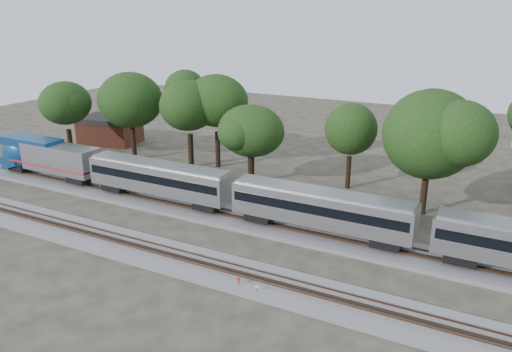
{
  "coord_description": "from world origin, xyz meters",
  "views": [
    {
      "loc": [
        23.11,
        -35.42,
        20.99
      ],
      "look_at": [
        2.07,
        5.0,
        5.64
      ],
      "focal_mm": 35.0,
      "sensor_mm": 36.0,
      "label": 1
    }
  ],
  "objects": [
    {
      "name": "ground",
      "position": [
        0.0,
        0.0,
        0.0
      ],
      "size": [
        160.0,
        160.0,
        0.0
      ],
      "primitive_type": "plane",
      "color": "#383328",
      "rests_on": "ground"
    },
    {
      "name": "track_far",
      "position": [
        0.0,
        6.0,
        0.21
      ],
      "size": [
        160.0,
        5.0,
        0.73
      ],
      "color": "slate",
      "rests_on": "ground"
    },
    {
      "name": "track_near",
      "position": [
        0.0,
        -4.0,
        0.21
      ],
      "size": [
        160.0,
        5.0,
        0.73
      ],
      "color": "slate",
      "rests_on": "ground"
    },
    {
      "name": "switch_stand_red",
      "position": [
        6.03,
        -5.55,
        0.67
      ],
      "size": [
        0.33,
        0.09,
        1.04
      ],
      "rotation": [
        0.0,
        0.0,
        -0.17
      ],
      "color": "#512D19",
      "rests_on": "ground"
    },
    {
      "name": "switch_stand_white",
      "position": [
        7.72,
        -5.73,
        0.6
      ],
      "size": [
        0.3,
        0.06,
        0.94
      ],
      "rotation": [
        0.0,
        0.0,
        0.09
      ],
      "color": "#512D19",
      "rests_on": "ground"
    },
    {
      "name": "switch_lever",
      "position": [
        4.87,
        -5.52,
        0.15
      ],
      "size": [
        0.54,
        0.37,
        0.3
      ],
      "primitive_type": "cube",
      "rotation": [
        0.0,
        0.0,
        -0.15
      ],
      "color": "#512D19",
      "rests_on": "ground"
    },
    {
      "name": "brick_building",
      "position": [
        -34.75,
        24.07,
        2.19
      ],
      "size": [
        10.05,
        7.91,
        4.34
      ],
      "rotation": [
        0.0,
        0.0,
        0.18
      ],
      "color": "brown",
      "rests_on": "ground"
    },
    {
      "name": "tree_0",
      "position": [
        -33.24,
        14.31,
        8.24
      ],
      "size": [
        8.4,
        8.4,
        11.84
      ],
      "color": "black",
      "rests_on": "ground"
    },
    {
      "name": "tree_1",
      "position": [
        -25.02,
        18.54,
        8.69
      ],
      "size": [
        8.85,
        8.85,
        12.48
      ],
      "color": "black",
      "rests_on": "ground"
    },
    {
      "name": "tree_2",
      "position": [
        -15.51,
        19.26,
        8.64
      ],
      "size": [
        8.8,
        8.8,
        12.41
      ],
      "color": "black",
      "rests_on": "ground"
    },
    {
      "name": "tree_3",
      "position": [
        -12.27,
        21.09,
        9.21
      ],
      "size": [
        9.38,
        9.38,
        13.22
      ],
      "color": "black",
      "rests_on": "ground"
    },
    {
      "name": "tree_4",
      "position": [
        -4.99,
        17.2,
        6.72
      ],
      "size": [
        6.86,
        6.86,
        9.67
      ],
      "color": "black",
      "rests_on": "ground"
    },
    {
      "name": "tree_5",
      "position": [
        6.42,
        21.03,
        7.39
      ],
      "size": [
        7.53,
        7.53,
        10.62
      ],
      "color": "black",
      "rests_on": "ground"
    },
    {
      "name": "tree_6",
      "position": [
        16.03,
        16.97,
        8.76
      ],
      "size": [
        8.92,
        8.92,
        12.57
      ],
      "color": "black",
      "rests_on": "ground"
    }
  ]
}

